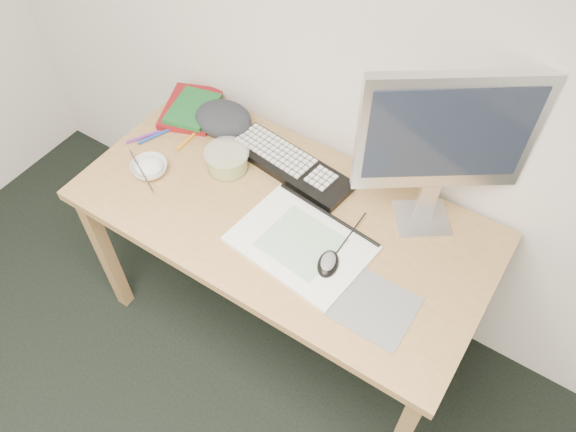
% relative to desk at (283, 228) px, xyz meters
% --- Properties ---
extents(desk, '(1.40, 0.70, 0.75)m').
position_rel_desk_xyz_m(desk, '(0.00, 0.00, 0.00)').
color(desk, tan).
rests_on(desk, ground).
extents(mousepad, '(0.23, 0.21, 0.00)m').
position_rel_desk_xyz_m(mousepad, '(0.42, -0.15, 0.08)').
color(mousepad, slate).
rests_on(mousepad, desk).
extents(sketchpad, '(0.45, 0.35, 0.01)m').
position_rel_desk_xyz_m(sketchpad, '(0.12, -0.08, 0.09)').
color(sketchpad, silver).
rests_on(sketchpad, desk).
extents(keyboard, '(0.49, 0.21, 0.03)m').
position_rel_desk_xyz_m(keyboard, '(-0.09, 0.19, 0.10)').
color(keyboard, black).
rests_on(keyboard, desk).
extents(monitor, '(0.43, 0.32, 0.58)m').
position_rel_desk_xyz_m(monitor, '(0.40, 0.23, 0.45)').
color(monitor, silver).
rests_on(monitor, desk).
extents(mouse, '(0.09, 0.12, 0.04)m').
position_rel_desk_xyz_m(mouse, '(0.24, -0.10, 0.11)').
color(mouse, black).
rests_on(mouse, sketchpad).
extents(rice_bowl, '(0.13, 0.13, 0.04)m').
position_rel_desk_xyz_m(rice_bowl, '(-0.49, -0.10, 0.10)').
color(rice_bowl, white).
rests_on(rice_bowl, desk).
extents(chopsticks, '(0.21, 0.12, 0.02)m').
position_rel_desk_xyz_m(chopsticks, '(-0.49, -0.14, 0.13)').
color(chopsticks, silver).
rests_on(chopsticks, rice_bowl).
extents(fruit_tub, '(0.20, 0.20, 0.08)m').
position_rel_desk_xyz_m(fruit_tub, '(-0.28, 0.07, 0.12)').
color(fruit_tub, gold).
rests_on(fruit_tub, desk).
extents(book_red, '(0.28, 0.31, 0.03)m').
position_rel_desk_xyz_m(book_red, '(-0.58, 0.23, 0.10)').
color(book_red, maroon).
rests_on(book_red, desk).
extents(book_green, '(0.20, 0.24, 0.02)m').
position_rel_desk_xyz_m(book_green, '(-0.56, 0.22, 0.12)').
color(book_green, '#175E28').
rests_on(book_green, book_red).
extents(cloth_lump, '(0.19, 0.16, 0.08)m').
position_rel_desk_xyz_m(cloth_lump, '(-0.42, 0.23, 0.12)').
color(cloth_lump, '#272B2F').
rests_on(cloth_lump, desk).
extents(pencil_pink, '(0.17, 0.05, 0.01)m').
position_rel_desk_xyz_m(pencil_pink, '(-0.01, 0.01, 0.09)').
color(pencil_pink, '#CF6788').
rests_on(pencil_pink, desk).
extents(pencil_tan, '(0.14, 0.14, 0.01)m').
position_rel_desk_xyz_m(pencil_tan, '(0.03, 0.00, 0.09)').
color(pencil_tan, tan).
rests_on(pencil_tan, desk).
extents(pencil_black, '(0.18, 0.03, 0.01)m').
position_rel_desk_xyz_m(pencil_black, '(0.07, 0.08, 0.09)').
color(pencil_black, black).
rests_on(pencil_black, desk).
extents(marker_blue, '(0.06, 0.14, 0.01)m').
position_rel_desk_xyz_m(marker_blue, '(-0.60, 0.04, 0.09)').
color(marker_blue, '#1B3D95').
rests_on(marker_blue, desk).
extents(marker_orange, '(0.01, 0.14, 0.01)m').
position_rel_desk_xyz_m(marker_orange, '(-0.48, 0.10, 0.09)').
color(marker_orange, orange).
rests_on(marker_orange, desk).
extents(marker_purple, '(0.07, 0.12, 0.01)m').
position_rel_desk_xyz_m(marker_purple, '(-0.63, 0.01, 0.09)').
color(marker_purple, '#682383').
rests_on(marker_purple, desk).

